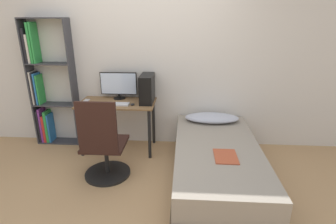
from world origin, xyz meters
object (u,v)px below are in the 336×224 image
object	(u,v)px
bookshelf	(45,88)
monitor	(119,85)
pc_tower	(147,88)
bed	(216,163)
keyboard	(114,104)
office_chair	(104,150)

from	to	relation	value
bookshelf	monitor	distance (m)	1.12
bookshelf	pc_tower	xyz separation A→B (m)	(1.55, -0.12, 0.05)
bed	bookshelf	bearing A→B (deg)	159.98
keyboard	pc_tower	size ratio (longest dim) A/B	0.97
bed	pc_tower	distance (m)	1.39
bookshelf	keyboard	distance (m)	1.16
bed	monitor	size ratio (longest dim) A/B	3.77
bookshelf	monitor	xyz separation A→B (m)	(1.11, 0.01, 0.07)
office_chair	bed	bearing A→B (deg)	1.54
office_chair	monitor	world-z (taller)	monitor
office_chair	pc_tower	world-z (taller)	pc_tower
office_chair	bed	distance (m)	1.34
keyboard	pc_tower	bearing A→B (deg)	21.22
bookshelf	keyboard	world-z (taller)	bookshelf
monitor	pc_tower	world-z (taller)	monitor
office_chair	keyboard	world-z (taller)	office_chair
office_chair	pc_tower	distance (m)	1.07
bookshelf	monitor	size ratio (longest dim) A/B	3.48
bookshelf	office_chair	bearing A→B (deg)	-39.54
bed	keyboard	distance (m)	1.57
monitor	keyboard	size ratio (longest dim) A/B	1.30
bed	pc_tower	xyz separation A→B (m)	(-0.92, 0.78, 0.70)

